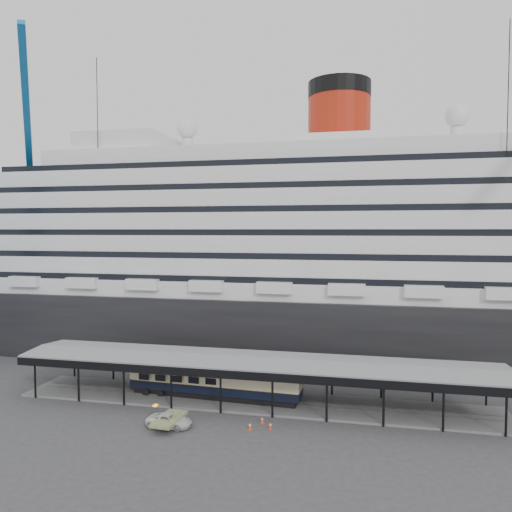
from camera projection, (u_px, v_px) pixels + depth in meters
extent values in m
plane|color=#373739|center=(244.00, 418.00, 53.23)|extent=(200.00, 200.00, 0.00)
cube|color=black|center=(289.00, 319.00, 84.17)|extent=(130.00, 30.00, 10.00)
cylinder|color=#A8200D|center=(339.00, 123.00, 80.74)|extent=(10.00, 10.00, 9.00)
cylinder|color=black|center=(339.00, 90.00, 80.47)|extent=(10.10, 10.10, 2.50)
sphere|color=silver|center=(187.00, 128.00, 86.34)|extent=(3.60, 3.60, 3.60)
sphere|color=silver|center=(457.00, 116.00, 76.84)|extent=(3.60, 3.60, 3.60)
cube|color=slate|center=(254.00, 401.00, 58.10)|extent=(56.00, 8.00, 0.24)
cube|color=slate|center=(253.00, 402.00, 57.39)|extent=(54.00, 0.08, 0.10)
cube|color=slate|center=(256.00, 398.00, 58.79)|extent=(54.00, 0.08, 0.10)
cube|color=black|center=(245.00, 376.00, 53.48)|extent=(56.00, 0.18, 0.90)
cube|color=black|center=(262.00, 355.00, 62.26)|extent=(56.00, 0.18, 0.90)
cube|color=slate|center=(254.00, 359.00, 57.83)|extent=(56.00, 9.00, 0.24)
cube|color=#1974BD|center=(26.00, 103.00, 74.77)|extent=(12.92, 17.86, 16.80)
cylinder|color=black|center=(99.00, 208.00, 79.51)|extent=(0.12, 0.12, 47.21)
cylinder|color=black|center=(505.00, 203.00, 65.20)|extent=(0.12, 0.12, 47.21)
imported|color=silver|center=(169.00, 421.00, 50.88)|extent=(4.76, 2.37, 1.30)
cube|color=black|center=(214.00, 395.00, 59.13)|extent=(20.04, 3.43, 0.66)
cube|color=black|center=(214.00, 387.00, 59.08)|extent=(21.01, 3.87, 1.04)
cube|color=beige|center=(214.00, 378.00, 59.03)|extent=(21.01, 3.91, 1.23)
cube|color=black|center=(214.00, 371.00, 58.98)|extent=(21.01, 3.87, 0.38)
cube|color=#F8430D|center=(250.00, 429.00, 50.19)|extent=(0.46, 0.46, 0.03)
cone|color=#F8430D|center=(250.00, 426.00, 50.17)|extent=(0.39, 0.39, 0.76)
cylinder|color=white|center=(250.00, 425.00, 50.16)|extent=(0.24, 0.24, 0.15)
cube|color=#E9390C|center=(270.00, 429.00, 50.29)|extent=(0.50, 0.50, 0.03)
cone|color=#E9390C|center=(270.00, 425.00, 50.27)|extent=(0.42, 0.42, 0.74)
cylinder|color=white|center=(270.00, 425.00, 50.27)|extent=(0.24, 0.24, 0.14)
cube|color=#FB460D|center=(262.00, 423.00, 51.88)|extent=(0.49, 0.49, 0.03)
cone|color=#FB460D|center=(262.00, 420.00, 51.86)|extent=(0.41, 0.41, 0.70)
cylinder|color=white|center=(262.00, 419.00, 51.85)|extent=(0.22, 0.22, 0.14)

